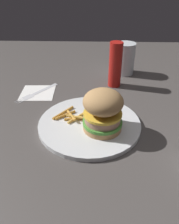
% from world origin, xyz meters
% --- Properties ---
extents(ground_plane, '(1.60, 1.60, 0.00)m').
position_xyz_m(ground_plane, '(0.00, 0.00, 0.00)').
color(ground_plane, '#47423F').
extents(plate, '(0.27, 0.27, 0.01)m').
position_xyz_m(plate, '(-0.01, 0.00, 0.01)').
color(plate, silver).
rests_on(plate, ground_plane).
extents(sandwich, '(0.10, 0.10, 0.11)m').
position_xyz_m(sandwich, '(0.03, -0.03, 0.07)').
color(sandwich, tan).
rests_on(sandwich, plate).
extents(fries_pile, '(0.11, 0.08, 0.01)m').
position_xyz_m(fries_pile, '(-0.06, 0.02, 0.02)').
color(fries_pile, '#E5B251').
rests_on(fries_pile, plate).
extents(napkin, '(0.11, 0.11, 0.00)m').
position_xyz_m(napkin, '(-0.19, 0.18, 0.00)').
color(napkin, white).
rests_on(napkin, ground_plane).
extents(fork, '(0.12, 0.15, 0.00)m').
position_xyz_m(fork, '(-0.19, 0.18, 0.00)').
color(fork, silver).
rests_on(fork, napkin).
extents(drink_glass, '(0.08, 0.08, 0.12)m').
position_xyz_m(drink_glass, '(0.12, 0.36, 0.05)').
color(drink_glass, silver).
rests_on(drink_glass, ground_plane).
extents(ketchup_bottle, '(0.04, 0.04, 0.15)m').
position_xyz_m(ketchup_bottle, '(0.07, 0.25, 0.08)').
color(ketchup_bottle, '#B21914').
rests_on(ketchup_bottle, ground_plane).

